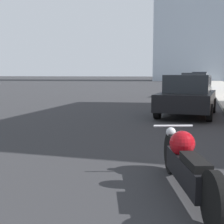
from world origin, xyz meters
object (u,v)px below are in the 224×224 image
object	(u,v)px
parked_car_blue	(199,81)
motorcycle	(186,165)
parked_car_black	(188,96)
parked_car_silver	(195,85)

from	to	relation	value
parked_car_blue	motorcycle	bearing A→B (deg)	-91.05
parked_car_black	parked_car_blue	bearing A→B (deg)	93.90
motorcycle	parked_car_silver	world-z (taller)	parked_car_silver
motorcycle	parked_car_black	size ratio (longest dim) A/B	0.59
motorcycle	parked_car_blue	world-z (taller)	parked_car_blue
parked_car_black	parked_car_blue	world-z (taller)	parked_car_blue
parked_car_silver	parked_car_blue	bearing A→B (deg)	94.51
motorcycle	parked_car_silver	size ratio (longest dim) A/B	0.59
motorcycle	parked_car_silver	distance (m)	18.42
parked_car_black	parked_car_silver	distance (m)	10.22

